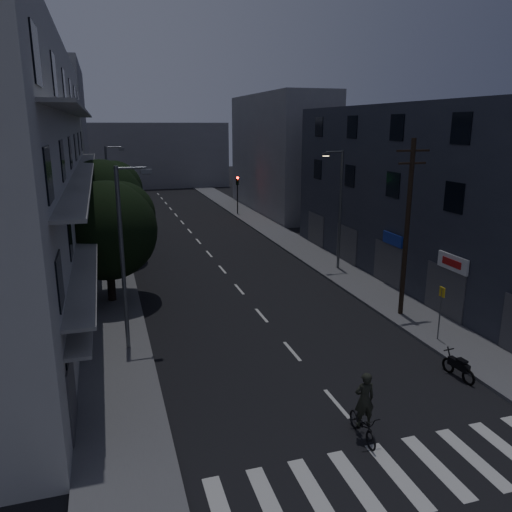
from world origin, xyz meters
TOP-DOWN VIEW (x-y plane):
  - ground at (0.00, 25.00)m, footprint 160.00×160.00m
  - sidewalk_left at (-7.50, 25.00)m, footprint 3.00×90.00m
  - sidewalk_right at (7.50, 25.00)m, footprint 3.00×90.00m
  - crosswalk at (-0.00, -2.00)m, footprint 10.90×3.00m
  - lane_markings at (0.00, 31.25)m, footprint 0.15×60.50m
  - building_left at (-11.98, 18.00)m, footprint 7.00×36.00m
  - building_right at (11.99, 14.00)m, footprint 6.19×28.00m
  - building_far_left at (-12.00, 48.00)m, footprint 6.00×20.00m
  - building_far_right at (12.00, 42.00)m, footprint 6.00×20.00m
  - building_far_end at (0.00, 70.00)m, footprint 24.00×8.00m
  - tree_near at (-7.43, 15.45)m, footprint 5.46×5.46m
  - tree_mid at (-7.64, 24.29)m, footprint 5.93×5.93m
  - tree_far at (-7.46, 32.59)m, footprint 5.15×5.15m
  - traffic_signal_far_right at (6.57, 40.44)m, footprint 0.28×0.37m
  - traffic_signal_far_left at (-6.56, 40.52)m, footprint 0.28×0.37m
  - street_lamp_left_near at (-6.84, 8.76)m, footprint 1.51×0.25m
  - street_lamp_right at (7.53, 17.60)m, footprint 1.51×0.25m
  - street_lamp_left_far at (-7.01, 28.73)m, footprint 1.51×0.25m
  - utility_pole at (6.98, 8.80)m, footprint 1.80×0.24m
  - bus_stop_sign at (6.80, 5.44)m, footprint 0.06×0.35m
  - motorcycle at (5.46, 2.34)m, footprint 0.50×1.74m
  - cyclist at (-0.12, -0.10)m, footprint 0.73×1.86m

SIDE VIEW (x-z plane):
  - ground at x=0.00m, z-range 0.00..0.00m
  - crosswalk at x=0.00m, z-range 0.00..0.01m
  - lane_markings at x=0.00m, z-range 0.00..0.01m
  - sidewalk_left at x=-7.50m, z-range 0.00..0.15m
  - sidewalk_right at x=7.50m, z-range 0.00..0.15m
  - motorcycle at x=5.46m, z-range -0.12..1.00m
  - cyclist at x=-0.12m, z-range -0.38..1.94m
  - bus_stop_sign at x=6.80m, z-range 0.63..3.15m
  - traffic_signal_far_right at x=6.57m, z-range 1.05..5.15m
  - traffic_signal_far_left at x=-6.56m, z-range 1.05..5.15m
  - tree_far at x=-7.46m, z-range 0.95..7.32m
  - tree_near at x=-7.43m, z-range 1.00..7.73m
  - street_lamp_left_near at x=-6.84m, z-range 0.60..8.60m
  - street_lamp_right at x=7.53m, z-range 0.60..8.60m
  - street_lamp_left_far at x=-7.01m, z-range 0.60..8.60m
  - tree_mid at x=-7.64m, z-range 1.06..8.36m
  - utility_pole at x=6.98m, z-range 0.37..9.37m
  - building_far_end at x=0.00m, z-range 0.00..10.00m
  - building_right at x=11.99m, z-range 0.00..11.00m
  - building_far_right at x=12.00m, z-range 0.00..13.00m
  - building_left at x=-11.98m, z-range -0.01..13.99m
  - building_far_left at x=-12.00m, z-range 0.00..16.00m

